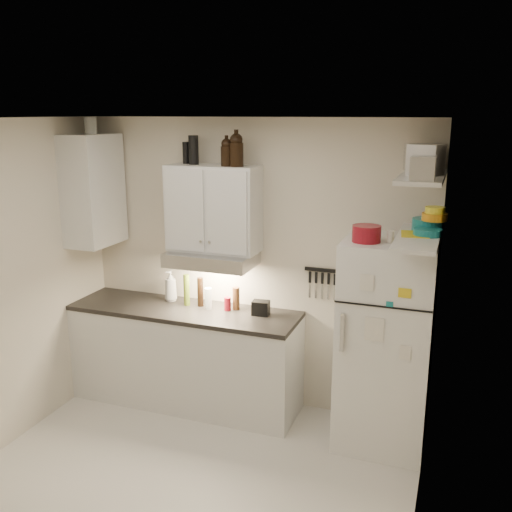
% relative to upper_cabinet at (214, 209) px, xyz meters
% --- Properties ---
extents(floor, '(3.20, 3.00, 0.02)m').
position_rel_upper_cabinet_xyz_m(floor, '(0.30, -1.33, -1.84)').
color(floor, silver).
rests_on(floor, ground).
extents(ceiling, '(3.20, 3.00, 0.02)m').
position_rel_upper_cabinet_xyz_m(ceiling, '(0.30, -1.33, 0.78)').
color(ceiling, white).
rests_on(ceiling, ground).
extents(back_wall, '(3.20, 0.02, 2.60)m').
position_rel_upper_cabinet_xyz_m(back_wall, '(0.30, 0.18, -0.53)').
color(back_wall, beige).
rests_on(back_wall, ground).
extents(right_wall, '(0.02, 3.00, 2.60)m').
position_rel_upper_cabinet_xyz_m(right_wall, '(1.91, -1.33, -0.53)').
color(right_wall, beige).
rests_on(right_wall, ground).
extents(base_cabinet, '(2.10, 0.60, 0.88)m').
position_rel_upper_cabinet_xyz_m(base_cabinet, '(-0.25, -0.14, -1.39)').
color(base_cabinet, silver).
rests_on(base_cabinet, floor).
extents(countertop, '(2.10, 0.62, 0.04)m').
position_rel_upper_cabinet_xyz_m(countertop, '(-0.25, -0.14, -0.93)').
color(countertop, black).
rests_on(countertop, base_cabinet).
extents(upper_cabinet, '(0.80, 0.33, 0.75)m').
position_rel_upper_cabinet_xyz_m(upper_cabinet, '(0.00, 0.00, 0.00)').
color(upper_cabinet, silver).
rests_on(upper_cabinet, back_wall).
extents(side_cabinet, '(0.33, 0.55, 1.00)m').
position_rel_upper_cabinet_xyz_m(side_cabinet, '(-1.14, -0.14, 0.12)').
color(side_cabinet, silver).
rests_on(side_cabinet, left_wall).
extents(range_hood, '(0.76, 0.46, 0.12)m').
position_rel_upper_cabinet_xyz_m(range_hood, '(0.00, -0.06, -0.44)').
color(range_hood, silver).
rests_on(range_hood, back_wall).
extents(fridge, '(0.70, 0.68, 1.70)m').
position_rel_upper_cabinet_xyz_m(fridge, '(1.55, -0.18, -0.98)').
color(fridge, white).
rests_on(fridge, floor).
extents(shelf_hi, '(0.30, 0.95, 0.03)m').
position_rel_upper_cabinet_xyz_m(shelf_hi, '(1.75, -0.31, 0.38)').
color(shelf_hi, silver).
rests_on(shelf_hi, right_wall).
extents(shelf_lo, '(0.30, 0.95, 0.03)m').
position_rel_upper_cabinet_xyz_m(shelf_lo, '(1.75, -0.31, -0.07)').
color(shelf_lo, silver).
rests_on(shelf_lo, right_wall).
extents(knife_strip, '(0.42, 0.02, 0.03)m').
position_rel_upper_cabinet_xyz_m(knife_strip, '(1.00, 0.15, -0.51)').
color(knife_strip, black).
rests_on(knife_strip, back_wall).
extents(dutch_oven, '(0.24, 0.24, 0.12)m').
position_rel_upper_cabinet_xyz_m(dutch_oven, '(1.38, -0.30, -0.06)').
color(dutch_oven, maroon).
rests_on(dutch_oven, fridge).
extents(book_stack, '(0.22, 0.26, 0.08)m').
position_rel_upper_cabinet_xyz_m(book_stack, '(1.72, -0.28, -0.08)').
color(book_stack, yellow).
rests_on(book_stack, fridge).
extents(spice_jar, '(0.07, 0.07, 0.09)m').
position_rel_upper_cabinet_xyz_m(spice_jar, '(1.55, -0.27, -0.08)').
color(spice_jar, silver).
rests_on(spice_jar, fridge).
extents(stock_pot, '(0.33, 0.33, 0.20)m').
position_rel_upper_cabinet_xyz_m(stock_pot, '(1.72, 0.01, 0.49)').
color(stock_pot, silver).
rests_on(stock_pot, shelf_hi).
extents(tin_a, '(0.26, 0.25, 0.21)m').
position_rel_upper_cabinet_xyz_m(tin_a, '(1.77, -0.33, 0.50)').
color(tin_a, '#AAAAAD').
rests_on(tin_a, shelf_hi).
extents(tin_b, '(0.15, 0.15, 0.15)m').
position_rel_upper_cabinet_xyz_m(tin_b, '(1.77, -0.67, 0.47)').
color(tin_b, '#AAAAAD').
rests_on(tin_b, shelf_hi).
extents(bowl_teal, '(0.23, 0.23, 0.09)m').
position_rel_upper_cabinet_xyz_m(bowl_teal, '(1.80, -0.10, -0.00)').
color(bowl_teal, '#16767D').
rests_on(bowl_teal, shelf_lo).
extents(bowl_orange, '(0.18, 0.18, 0.06)m').
position_rel_upper_cabinet_xyz_m(bowl_orange, '(1.85, -0.17, 0.07)').
color(bowl_orange, orange).
rests_on(bowl_orange, bowl_teal).
extents(bowl_yellow, '(0.14, 0.14, 0.05)m').
position_rel_upper_cabinet_xyz_m(bowl_yellow, '(1.85, -0.17, 0.12)').
color(bowl_yellow, yellow).
rests_on(bowl_yellow, bowl_orange).
extents(plates, '(0.24, 0.24, 0.05)m').
position_rel_upper_cabinet_xyz_m(plates, '(1.81, -0.28, -0.02)').
color(plates, '#16767D').
rests_on(plates, shelf_lo).
extents(growler_a, '(0.12, 0.12, 0.24)m').
position_rel_upper_cabinet_xyz_m(growler_a, '(0.15, -0.06, 0.49)').
color(growler_a, black).
rests_on(growler_a, upper_cabinet).
extents(growler_b, '(0.13, 0.13, 0.28)m').
position_rel_upper_cabinet_xyz_m(growler_b, '(0.24, -0.06, 0.51)').
color(growler_b, black).
rests_on(growler_b, upper_cabinet).
extents(thermos_a, '(0.10, 0.10, 0.25)m').
position_rel_upper_cabinet_xyz_m(thermos_a, '(-0.18, -0.00, 0.50)').
color(thermos_a, black).
rests_on(thermos_a, upper_cabinet).
extents(thermos_b, '(0.08, 0.08, 0.19)m').
position_rel_upper_cabinet_xyz_m(thermos_b, '(-0.28, 0.05, 0.47)').
color(thermos_b, black).
rests_on(thermos_b, upper_cabinet).
extents(side_jar, '(0.12, 0.12, 0.15)m').
position_rel_upper_cabinet_xyz_m(side_jar, '(-1.14, -0.10, 0.70)').
color(side_jar, silver).
rests_on(side_jar, side_cabinet).
extents(soap_bottle, '(0.16, 0.17, 0.33)m').
position_rel_upper_cabinet_xyz_m(soap_bottle, '(-0.47, 0.02, -0.74)').
color(soap_bottle, silver).
rests_on(soap_bottle, countertop).
extents(pepper_mill, '(0.08, 0.08, 0.20)m').
position_rel_upper_cabinet_xyz_m(pepper_mill, '(0.20, 0.01, -0.80)').
color(pepper_mill, '#59341A').
rests_on(pepper_mill, countertop).
extents(oil_bottle, '(0.07, 0.07, 0.29)m').
position_rel_upper_cabinet_xyz_m(oil_bottle, '(-0.27, -0.04, -0.76)').
color(oil_bottle, '#4F6218').
rests_on(oil_bottle, countertop).
extents(vinegar_bottle, '(0.06, 0.06, 0.27)m').
position_rel_upper_cabinet_xyz_m(vinegar_bottle, '(-0.14, -0.02, -0.77)').
color(vinegar_bottle, black).
rests_on(vinegar_bottle, countertop).
extents(clear_bottle, '(0.08, 0.08, 0.19)m').
position_rel_upper_cabinet_xyz_m(clear_bottle, '(-0.04, -0.06, -0.81)').
color(clear_bottle, silver).
rests_on(clear_bottle, countertop).
extents(red_jar, '(0.07, 0.07, 0.12)m').
position_rel_upper_cabinet_xyz_m(red_jar, '(0.14, -0.05, -0.84)').
color(red_jar, maroon).
rests_on(red_jar, countertop).
extents(caddy, '(0.15, 0.12, 0.13)m').
position_rel_upper_cabinet_xyz_m(caddy, '(0.45, -0.05, -0.84)').
color(caddy, black).
rests_on(caddy, countertop).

